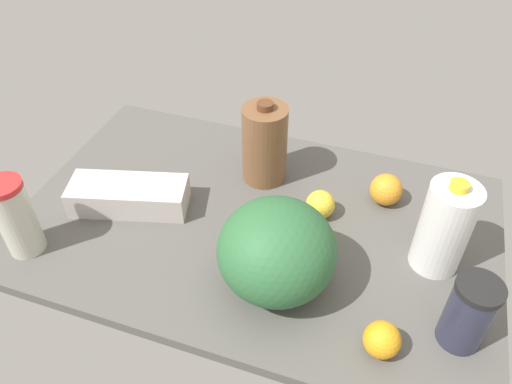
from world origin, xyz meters
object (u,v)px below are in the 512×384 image
Objects in this scene: tumbler_cup at (15,217)px; milk_jug at (444,228)px; chocolate_milk_jug at (265,144)px; egg_carton at (129,196)px; shaker_bottle at (469,313)px; orange_far_back at (386,190)px; watermelon at (277,251)px; orange_by_jug at (382,340)px; lemon_beside_bowl at (320,204)px.

milk_jug is at bearing -163.74° from tumbler_cup.
chocolate_milk_jug is at bearing -19.66° from milk_jug.
egg_carton is 1.77× the size of shaker_bottle.
tumbler_cup is at bearing 29.27° from orange_far_back.
egg_carton is at bearing -8.89° from shaker_bottle.
watermelon is 40.63cm from orange_far_back.
orange_by_jug is at bearing 179.87° from tumbler_cup.
watermelon reaches higher than lemon_beside_bowl.
milk_jug is at bearing -107.10° from orange_by_jug.
watermelon is at bearing -171.35° from tumbler_cup.
tumbler_cup is at bearing -0.13° from orange_by_jug.
tumbler_cup is at bearing 36.99° from egg_carton.
chocolate_milk_jug is (-29.39, -23.12, 7.55)cm from egg_carton.
shaker_bottle is at bearing 119.14° from orange_far_back.
egg_carton is 1.18× the size of watermelon.
orange_by_jug is at bearing 28.79° from shaker_bottle.
orange_far_back reaches higher than lemon_beside_bowl.
orange_far_back is at bearing -60.86° from shaker_bottle.
milk_jug reaches higher than tumbler_cup.
chocolate_milk_jug is 22.36cm from lemon_beside_bowl.
egg_carton is at bearing -15.14° from watermelon.
shaker_bottle reaches higher than orange_by_jug.
watermelon is 3.40× the size of orange_by_jug.
milk_jug is 2.91× the size of orange_far_back.
chocolate_milk_jug reaches higher than tumbler_cup.
orange_far_back is 44.83cm from orange_by_jug.
tumbler_cup is 84.77cm from orange_by_jug.
watermelon is at bearing 80.41° from lemon_beside_bowl.
egg_carton is 77.36cm from milk_jug.
chocolate_milk_jug is 3.18× the size of orange_by_jug.
chocolate_milk_jug is 37.70cm from watermelon.
watermelon is at bearing -1.73° from shaker_bottle.
chocolate_milk_jug is at bearing 0.46° from orange_far_back.
egg_carton is 84.22cm from shaker_bottle.
watermelon is 60.52cm from tumbler_cup.
shaker_bottle is (-83.07, 12.99, 4.90)cm from egg_carton.
egg_carton is at bearing -17.16° from orange_by_jug.
orange_far_back is (-19.18, -35.19, -6.68)cm from watermelon.
orange_by_jug is (-84.53, 0.19, -6.45)cm from tumbler_cup.
watermelon is at bearing 112.16° from chocolate_milk_jug.
tumbler_cup is 72.62cm from lemon_beside_bowl.
shaker_bottle reaches higher than egg_carton.
orange_far_back is at bearing -144.87° from lemon_beside_bowl.
tumbler_cup is 2.41× the size of orange_far_back.
milk_jug is 23.28cm from orange_far_back.
shaker_bottle is 43.99cm from lemon_beside_bowl.
orange_far_back is 18.37cm from lemon_beside_bowl.
chocolate_milk_jug is at bearing -67.84° from watermelon.
orange_far_back is 1.12× the size of orange_by_jug.
lemon_beside_bowl is (35.30, -25.81, -4.85)cm from shaker_bottle.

